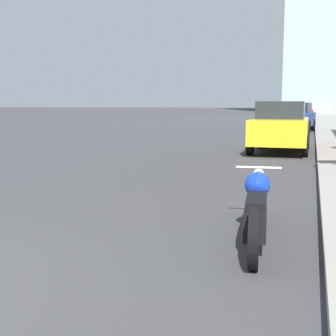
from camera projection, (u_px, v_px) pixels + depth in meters
sidewalk at (334, 122)px, 39.98m from camera, size 3.13×240.00×0.15m
motorcycle at (256, 208)px, 5.65m from camera, size 0.62×2.71×0.78m
parked_car_yellow at (281, 127)px, 15.84m from camera, size 1.90×4.26×1.71m
parked_car_blue at (295, 117)px, 27.32m from camera, size 2.33×4.28×1.70m
parked_car_green at (301, 114)px, 39.37m from camera, size 1.93×4.02×1.64m
parked_car_red at (304, 111)px, 49.50m from camera, size 2.01×4.57×1.64m
parked_car_black at (305, 110)px, 60.17m from camera, size 1.80×4.19×1.76m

